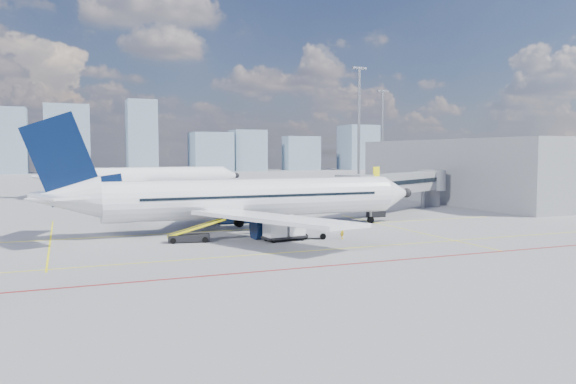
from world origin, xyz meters
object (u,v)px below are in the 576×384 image
Objects in this scene: baggage_tug at (312,230)px; belt_loader at (190,236)px; cargo_dolly at (284,228)px; second_aircraft at (141,178)px; main_aircraft at (239,199)px; ramp_worker at (342,231)px.

baggage_tug is 11.14m from belt_loader.
baggage_tug is at bearing -1.84° from belt_loader.
belt_loader reaches higher than cargo_dolly.
second_aircraft reaches higher than belt_loader.
cargo_dolly is at bearing -92.35° from second_aircraft.
main_aircraft is 15.82× the size of baggage_tug.
ramp_worker is at bearing -6.73° from baggage_tug.
ramp_worker is (2.42, -1.35, -0.00)m from baggage_tug.
cargo_dolly is 0.77× the size of belt_loader.
cargo_dolly is at bearing -77.96° from main_aircraft.
second_aircraft is 63.61m from ramp_worker.
belt_loader is (-10.93, 2.17, -0.21)m from baggage_tug.
second_aircraft is at bearing 39.92° from ramp_worker.
ramp_worker is at bearing -52.57° from main_aircraft.
baggage_tug is 1.71× the size of ramp_worker.
second_aircraft is 7.44× the size of belt_loader.
belt_loader is at bearing -168.83° from baggage_tug.
main_aircraft reaches higher than cargo_dolly.
main_aircraft is at bearing 94.34° from cargo_dolly.
cargo_dolly is (1.78, -7.89, -2.06)m from main_aircraft.
baggage_tug is (4.67, -7.68, -2.46)m from main_aircraft.
cargo_dolly is 5.44m from ramp_worker.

